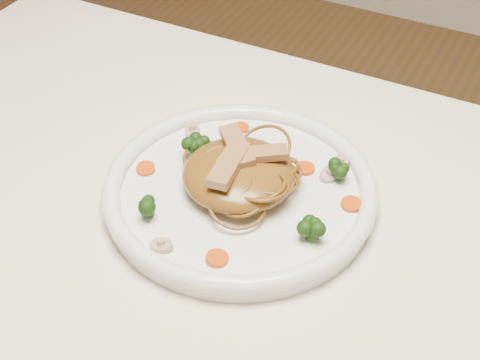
% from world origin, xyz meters
% --- Properties ---
extents(table, '(1.20, 0.80, 0.75)m').
position_xyz_m(table, '(0.00, 0.00, 0.65)').
color(table, beige).
rests_on(table, ground).
extents(plate, '(0.30, 0.30, 0.02)m').
position_xyz_m(plate, '(-0.06, 0.10, 0.76)').
color(plate, white).
rests_on(plate, table).
extents(noodle_mound, '(0.16, 0.16, 0.04)m').
position_xyz_m(noodle_mound, '(-0.07, 0.10, 0.78)').
color(noodle_mound, brown).
rests_on(noodle_mound, plate).
extents(chicken_a, '(0.06, 0.05, 0.01)m').
position_xyz_m(chicken_a, '(-0.05, 0.11, 0.81)').
color(chicken_a, '#AB7A51').
rests_on(chicken_a, noodle_mound).
extents(chicken_b, '(0.06, 0.06, 0.01)m').
position_xyz_m(chicken_b, '(-0.08, 0.11, 0.81)').
color(chicken_b, '#AB7A51').
rests_on(chicken_b, noodle_mound).
extents(chicken_c, '(0.03, 0.07, 0.01)m').
position_xyz_m(chicken_c, '(-0.07, 0.08, 0.81)').
color(chicken_c, '#AB7A51').
rests_on(chicken_c, noodle_mound).
extents(broccoli_0, '(0.03, 0.03, 0.03)m').
position_xyz_m(broccoli_0, '(0.03, 0.16, 0.78)').
color(broccoli_0, '#15360B').
rests_on(broccoli_0, plate).
extents(broccoli_1, '(0.04, 0.04, 0.03)m').
position_xyz_m(broccoli_1, '(-0.13, 0.12, 0.78)').
color(broccoli_1, '#15360B').
rests_on(broccoli_1, plate).
extents(broccoli_2, '(0.03, 0.03, 0.03)m').
position_xyz_m(broccoli_2, '(-0.13, 0.02, 0.78)').
color(broccoli_2, '#15360B').
rests_on(broccoli_2, plate).
extents(broccoli_3, '(0.03, 0.03, 0.03)m').
position_xyz_m(broccoli_3, '(0.04, 0.06, 0.78)').
color(broccoli_3, '#15360B').
rests_on(broccoli_3, plate).
extents(carrot_0, '(0.03, 0.03, 0.00)m').
position_xyz_m(carrot_0, '(-0.01, 0.16, 0.77)').
color(carrot_0, '#CB3F07').
rests_on(carrot_0, plate).
extents(carrot_1, '(0.02, 0.02, 0.00)m').
position_xyz_m(carrot_1, '(-0.17, 0.08, 0.77)').
color(carrot_1, '#CB3F07').
rests_on(carrot_1, plate).
extents(carrot_2, '(0.03, 0.03, 0.00)m').
position_xyz_m(carrot_2, '(0.05, 0.13, 0.77)').
color(carrot_2, '#CB3F07').
rests_on(carrot_2, plate).
extents(carrot_3, '(0.02, 0.02, 0.00)m').
position_xyz_m(carrot_3, '(-0.11, 0.19, 0.77)').
color(carrot_3, '#CB3F07').
rests_on(carrot_3, plate).
extents(carrot_4, '(0.02, 0.02, 0.00)m').
position_xyz_m(carrot_4, '(-0.03, -0.01, 0.77)').
color(carrot_4, '#CB3F07').
rests_on(carrot_4, plate).
extents(mushroom_0, '(0.03, 0.03, 0.01)m').
position_xyz_m(mushroom_0, '(-0.09, -0.02, 0.77)').
color(mushroom_0, beige).
rests_on(mushroom_0, plate).
extents(mushroom_1, '(0.03, 0.03, 0.01)m').
position_xyz_m(mushroom_1, '(0.02, 0.16, 0.77)').
color(mushroom_1, beige).
rests_on(mushroom_1, plate).
extents(mushroom_2, '(0.03, 0.03, 0.01)m').
position_xyz_m(mushroom_2, '(-0.16, 0.16, 0.77)').
color(mushroom_2, beige).
rests_on(mushroom_2, plate).
extents(mushroom_3, '(0.03, 0.03, 0.01)m').
position_xyz_m(mushroom_3, '(0.02, 0.18, 0.77)').
color(mushroom_3, beige).
rests_on(mushroom_3, plate).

